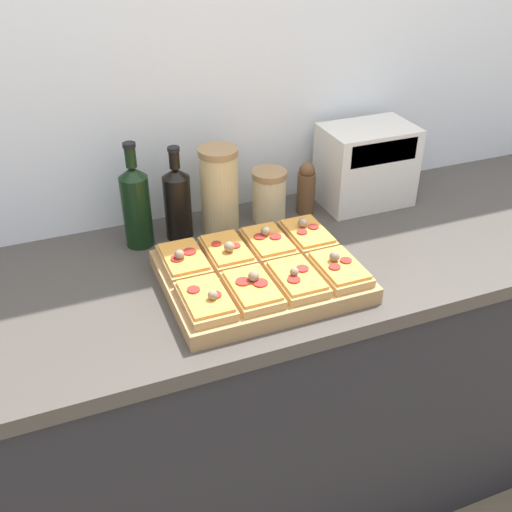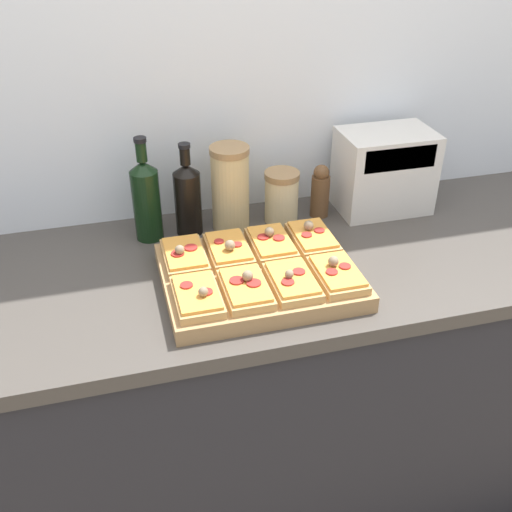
% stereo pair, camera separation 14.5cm
% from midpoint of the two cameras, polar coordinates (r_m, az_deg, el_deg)
% --- Properties ---
extents(wall_back, '(6.00, 0.06, 2.50)m').
position_cam_midpoint_polar(wall_back, '(1.74, 0.96, 14.53)').
color(wall_back, silver).
rests_on(wall_back, ground_plane).
extents(kitchen_counter, '(2.63, 0.67, 0.94)m').
position_cam_midpoint_polar(kitchen_counter, '(1.86, 3.80, -12.63)').
color(kitchen_counter, '#232328').
rests_on(kitchen_counter, ground_plane).
extents(cutting_board, '(0.47, 0.37, 0.04)m').
position_cam_midpoint_polar(cutting_board, '(1.46, 3.15, -2.05)').
color(cutting_board, '#A37A4C').
rests_on(cutting_board, kitchen_counter).
extents(pizza_slice_back_left, '(0.10, 0.17, 0.05)m').
position_cam_midpoint_polar(pizza_slice_back_left, '(1.48, -4.06, -0.02)').
color(pizza_slice_back_left, tan).
rests_on(pizza_slice_back_left, cutting_board).
extents(pizza_slice_back_midleft, '(0.10, 0.17, 0.05)m').
position_cam_midpoint_polar(pizza_slice_back_midleft, '(1.50, 0.14, 0.57)').
color(pizza_slice_back_midleft, tan).
rests_on(pizza_slice_back_midleft, cutting_board).
extents(pizza_slice_back_midright, '(0.10, 0.17, 0.05)m').
position_cam_midpoint_polar(pizza_slice_back_midright, '(1.53, 4.18, 1.16)').
color(pizza_slice_back_midright, tan).
rests_on(pizza_slice_back_midright, cutting_board).
extents(pizza_slice_back_right, '(0.10, 0.17, 0.05)m').
position_cam_midpoint_polar(pizza_slice_back_right, '(1.57, 8.05, 1.70)').
color(pizza_slice_back_right, tan).
rests_on(pizza_slice_back_right, cutting_board).
extents(pizza_slice_front_left, '(0.10, 0.17, 0.05)m').
position_cam_midpoint_polar(pizza_slice_front_left, '(1.34, -2.52, -3.92)').
color(pizza_slice_front_left, tan).
rests_on(pizza_slice_front_left, cutting_board).
extents(pizza_slice_front_midleft, '(0.10, 0.17, 0.05)m').
position_cam_midpoint_polar(pizza_slice_front_midleft, '(1.36, 2.07, -3.16)').
color(pizza_slice_front_midleft, tan).
rests_on(pizza_slice_front_midleft, cutting_board).
extents(pizza_slice_front_midright, '(0.10, 0.17, 0.05)m').
position_cam_midpoint_polar(pizza_slice_front_midright, '(1.39, 6.48, -2.49)').
color(pizza_slice_front_midright, tan).
rests_on(pizza_slice_front_midright, cutting_board).
extents(pizza_slice_front_right, '(0.10, 0.17, 0.05)m').
position_cam_midpoint_polar(pizza_slice_front_right, '(1.43, 10.66, -1.77)').
color(pizza_slice_front_right, tan).
rests_on(pizza_slice_front_right, cutting_board).
extents(olive_oil_bottle, '(0.08, 0.08, 0.29)m').
position_cam_midpoint_polar(olive_oil_bottle, '(1.62, -7.90, 5.38)').
color(olive_oil_bottle, black).
rests_on(olive_oil_bottle, kitchen_counter).
extents(wine_bottle, '(0.07, 0.07, 0.26)m').
position_cam_midpoint_polar(wine_bottle, '(1.64, -4.01, 5.52)').
color(wine_bottle, black).
rests_on(wine_bottle, kitchen_counter).
extents(grain_jar_tall, '(0.11, 0.11, 0.24)m').
position_cam_midpoint_polar(grain_jar_tall, '(1.66, 0.04, 6.43)').
color(grain_jar_tall, tan).
rests_on(grain_jar_tall, kitchen_counter).
extents(grain_jar_short, '(0.10, 0.10, 0.15)m').
position_cam_midpoint_polar(grain_jar_short, '(1.72, 4.87, 5.61)').
color(grain_jar_short, beige).
rests_on(grain_jar_short, kitchen_counter).
extents(pepper_mill, '(0.05, 0.05, 0.16)m').
position_cam_midpoint_polar(pepper_mill, '(1.76, 8.51, 6.05)').
color(pepper_mill, brown).
rests_on(pepper_mill, kitchen_counter).
extents(toaster_oven, '(0.29, 0.18, 0.24)m').
position_cam_midpoint_polar(toaster_oven, '(1.82, 14.37, 7.82)').
color(toaster_oven, beige).
rests_on(toaster_oven, kitchen_counter).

